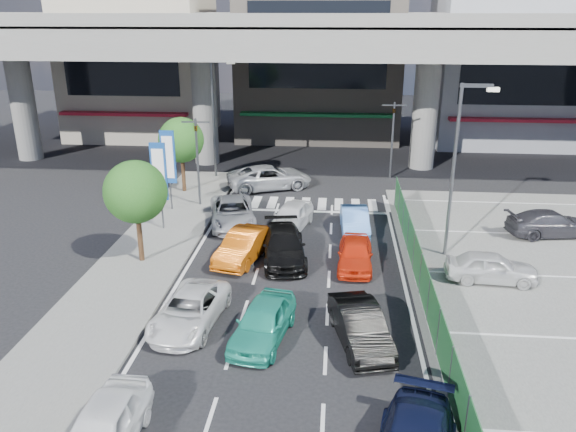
# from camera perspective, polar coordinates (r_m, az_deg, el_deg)

# --- Properties ---
(ground) EXTENTS (120.00, 120.00, 0.00)m
(ground) POSITION_cam_1_polar(r_m,az_deg,el_deg) (21.83, -0.24, -9.79)
(ground) COLOR black
(ground) RESTS_ON ground
(parking_lot) EXTENTS (12.00, 28.00, 0.06)m
(parking_lot) POSITION_cam_1_polar(r_m,az_deg,el_deg) (25.25, 26.17, -7.58)
(parking_lot) COLOR #5A5A57
(parking_lot) RESTS_ON ground
(sidewalk_left) EXTENTS (4.00, 30.00, 0.12)m
(sidewalk_left) POSITION_cam_1_polar(r_m,az_deg,el_deg) (26.75, -14.58, -4.44)
(sidewalk_left) COLOR #5A5A57
(sidewalk_left) RESTS_ON ground
(fence_run) EXTENTS (0.16, 22.00, 1.80)m
(fence_run) POSITION_cam_1_polar(r_m,az_deg,el_deg) (22.49, 13.67, -6.86)
(fence_run) COLOR #1E5A2B
(fence_run) RESTS_ON ground
(expressway) EXTENTS (64.00, 14.00, 10.75)m
(expressway) POSITION_cam_1_polar(r_m,az_deg,el_deg) (40.93, 2.70, 17.15)
(expressway) COLOR slate
(expressway) RESTS_ON ground
(building_west) EXTENTS (12.00, 10.90, 13.00)m
(building_west) POSITION_cam_1_polar(r_m,az_deg,el_deg) (53.99, -14.68, 14.86)
(building_west) COLOR #ADA08B
(building_west) RESTS_ON ground
(building_center) EXTENTS (14.00, 10.90, 15.00)m
(building_center) POSITION_cam_1_polar(r_m,az_deg,el_deg) (51.94, 3.22, 16.37)
(building_center) COLOR gray
(building_center) RESTS_ON ground
(building_east) EXTENTS (12.00, 10.90, 12.00)m
(building_east) POSITION_cam_1_polar(r_m,az_deg,el_deg) (52.99, 21.23, 13.54)
(building_east) COLOR gray
(building_east) RESTS_ON ground
(traffic_light_left) EXTENTS (1.60, 1.24, 5.20)m
(traffic_light_left) POSITION_cam_1_polar(r_m,az_deg,el_deg) (32.59, -9.29, 7.56)
(traffic_light_left) COLOR #595B60
(traffic_light_left) RESTS_ON ground
(traffic_light_right) EXTENTS (1.60, 1.24, 5.20)m
(traffic_light_right) POSITION_cam_1_polar(r_m,az_deg,el_deg) (38.65, 10.66, 9.44)
(traffic_light_right) COLOR #595B60
(traffic_light_right) RESTS_ON ground
(street_lamp_right) EXTENTS (1.65, 0.22, 8.00)m
(street_lamp_right) POSITION_cam_1_polar(r_m,az_deg,el_deg) (26.15, 16.94, 5.72)
(street_lamp_right) COLOR #595B60
(street_lamp_right) RESTS_ON ground
(street_lamp_left) EXTENTS (1.65, 0.22, 8.00)m
(street_lamp_left) POSITION_cam_1_polar(r_m,az_deg,el_deg) (38.20, -7.37, 10.77)
(street_lamp_left) COLOR #595B60
(street_lamp_left) RESTS_ON ground
(signboard_near) EXTENTS (0.80, 0.14, 4.70)m
(signboard_near) POSITION_cam_1_polar(r_m,az_deg,el_deg) (29.35, -12.96, 4.15)
(signboard_near) COLOR #595B60
(signboard_near) RESTS_ON ground
(signboard_far) EXTENTS (0.80, 0.14, 4.70)m
(signboard_far) POSITION_cam_1_polar(r_m,az_deg,el_deg) (32.23, -12.05, 5.64)
(signboard_far) COLOR #595B60
(signboard_far) RESTS_ON ground
(tree_near) EXTENTS (2.80, 2.80, 4.80)m
(tree_near) POSITION_cam_1_polar(r_m,az_deg,el_deg) (25.58, -15.23, 2.35)
(tree_near) COLOR #382314
(tree_near) RESTS_ON ground
(tree_far) EXTENTS (2.80, 2.80, 4.80)m
(tree_far) POSITION_cam_1_polar(r_m,az_deg,el_deg) (35.48, -10.80, 7.58)
(tree_far) COLOR #382314
(tree_far) RESTS_ON ground
(van_white_back_left) EXTENTS (1.73, 4.09, 1.38)m
(van_white_back_left) POSITION_cam_1_polar(r_m,az_deg,el_deg) (16.27, -18.35, -19.95)
(van_white_back_left) COLOR white
(van_white_back_left) RESTS_ON ground
(sedan_white_mid_left) EXTENTS (2.53, 4.62, 1.23)m
(sedan_white_mid_left) POSITION_cam_1_polar(r_m,az_deg,el_deg) (21.08, -9.97, -9.39)
(sedan_white_mid_left) COLOR white
(sedan_white_mid_left) RESTS_ON ground
(taxi_teal_mid) EXTENTS (2.32, 4.28, 1.38)m
(taxi_teal_mid) POSITION_cam_1_polar(r_m,az_deg,el_deg) (19.93, -2.55, -10.67)
(taxi_teal_mid) COLOR teal
(taxi_teal_mid) RESTS_ON ground
(hatch_black_mid_right) EXTENTS (2.38, 4.33, 1.35)m
(hatch_black_mid_right) POSITION_cam_1_polar(r_m,az_deg,el_deg) (19.84, 7.34, -11.04)
(hatch_black_mid_right) COLOR black
(hatch_black_mid_right) RESTS_ON ground
(taxi_orange_left) EXTENTS (2.43, 4.42, 1.38)m
(taxi_orange_left) POSITION_cam_1_polar(r_m,az_deg,el_deg) (26.00, -4.53, -3.02)
(taxi_orange_left) COLOR #C2540C
(taxi_orange_left) RESTS_ON ground
(sedan_black_mid) EXTENTS (2.64, 5.00, 1.38)m
(sedan_black_mid) POSITION_cam_1_polar(r_m,az_deg,el_deg) (25.89, -0.45, -3.06)
(sedan_black_mid) COLOR black
(sedan_black_mid) RESTS_ON ground
(taxi_orange_right) EXTENTS (1.67, 3.86, 1.30)m
(taxi_orange_right) POSITION_cam_1_polar(r_m,az_deg,el_deg) (25.40, 6.83, -3.80)
(taxi_orange_right) COLOR red
(taxi_orange_right) RESTS_ON ground
(wagon_silver_front_left) EXTENTS (3.38, 5.36, 1.38)m
(wagon_silver_front_left) POSITION_cam_1_polar(r_m,az_deg,el_deg) (30.27, -5.67, 0.35)
(wagon_silver_front_left) COLOR #9FA1A7
(wagon_silver_front_left) RESTS_ON ground
(sedan_white_front_mid) EXTENTS (2.48, 4.31, 1.38)m
(sedan_white_front_mid) POSITION_cam_1_polar(r_m,az_deg,el_deg) (29.55, 0.34, -0.05)
(sedan_white_front_mid) COLOR silver
(sedan_white_front_mid) RESTS_ON ground
(kei_truck_front_right) EXTENTS (1.55, 3.96, 1.28)m
(kei_truck_front_right) POSITION_cam_1_polar(r_m,az_deg,el_deg) (29.28, 6.79, -0.50)
(kei_truck_front_right) COLOR #5187D6
(kei_truck_front_right) RESTS_ON ground
(crossing_wagon_silver) EXTENTS (5.98, 4.36, 1.51)m
(crossing_wagon_silver) POSITION_cam_1_polar(r_m,az_deg,el_deg) (36.36, -1.88, 3.95)
(crossing_wagon_silver) COLOR #9C9EA3
(crossing_wagon_silver) RESTS_ON ground
(parked_sedan_white) EXTENTS (3.88, 1.78, 1.29)m
(parked_sedan_white) POSITION_cam_1_polar(r_m,az_deg,el_deg) (25.30, 19.94, -4.89)
(parked_sedan_white) COLOR silver
(parked_sedan_white) RESTS_ON parking_lot
(parked_sedan_dgrey) EXTENTS (4.70, 2.53, 1.29)m
(parked_sedan_dgrey) POSITION_cam_1_polar(r_m,az_deg,el_deg) (31.53, 25.14, -0.69)
(parked_sedan_dgrey) COLOR #35343A
(parked_sedan_dgrey) RESTS_ON parking_lot
(traffic_cone) EXTENTS (0.50, 0.50, 0.73)m
(traffic_cone) POSITION_cam_1_polar(r_m,az_deg,el_deg) (26.13, 13.40, -4.06)
(traffic_cone) COLOR red
(traffic_cone) RESTS_ON parking_lot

